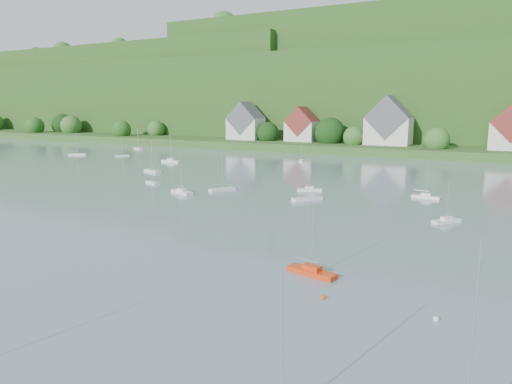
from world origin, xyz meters
TOP-DOWN VIEW (x-y plane):
  - far_shore_strip at (0.00, 200.00)m, footprint 600.00×60.00m
  - forested_ridge at (0.39, 268.57)m, footprint 620.00×181.22m
  - village_building_0 at (-55.00, 187.00)m, footprint 14.00×10.40m
  - village_building_1 at (-30.00, 189.00)m, footprint 12.00×9.36m
  - village_building_2 at (5.00, 188.00)m, footprint 16.00×11.44m
  - village_building_3 at (45.00, 186.00)m, footprint 13.00×10.40m
  - near_sailboat_5 at (27.00, 55.09)m, footprint 5.65×2.67m
  - mooring_buoy_2 at (30.15, 49.81)m, footprint 0.47×0.47m
  - mooring_buoy_4 at (39.84, 49.99)m, footprint 0.50×0.50m
  - far_sailboat_cluster at (-0.07, 114.87)m, footprint 201.83×74.52m

SIDE VIEW (x-z plane):
  - mooring_buoy_2 at x=30.15m, z-range -0.23..0.23m
  - mooring_buoy_4 at x=39.84m, z-range -0.25..0.25m
  - far_sailboat_cluster at x=-0.07m, z-range -3.98..4.73m
  - near_sailboat_5 at x=27.00m, z-range -3.27..4.10m
  - far_shore_strip at x=0.00m, z-range 0.00..3.00m
  - village_building_1 at x=-30.00m, z-range 1.75..15.75m
  - village_building_3 at x=45.00m, z-range 1.68..17.18m
  - village_building_0 at x=-55.00m, z-range 1.51..17.51m
  - village_building_2 at x=5.00m, z-range 1.27..19.27m
  - forested_ridge at x=0.39m, z-range -12.06..57.83m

